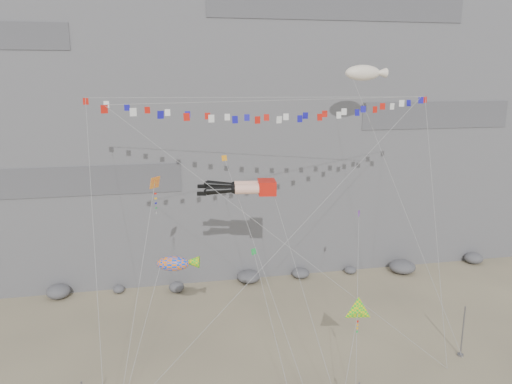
# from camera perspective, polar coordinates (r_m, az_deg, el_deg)

# --- Properties ---
(ground) EXTENTS (120.00, 120.00, 0.00)m
(ground) POSITION_cam_1_polar(r_m,az_deg,el_deg) (41.74, 3.86, -19.38)
(ground) COLOR tan
(ground) RESTS_ON ground
(cliff) EXTENTS (80.00, 28.00, 50.00)m
(cliff) POSITION_cam_1_polar(r_m,az_deg,el_deg) (66.53, -3.44, 15.42)
(cliff) COLOR slate
(cliff) RESTS_ON ground
(talus_boulders) EXTENTS (60.00, 3.00, 1.20)m
(talus_boulders) POSITION_cam_1_polar(r_m,az_deg,el_deg) (56.15, -0.83, -9.67)
(talus_boulders) COLOR slate
(talus_boulders) RESTS_ON ground
(anchor_pole_right) EXTENTS (0.12, 0.12, 4.39)m
(anchor_pole_right) POSITION_cam_1_polar(r_m,az_deg,el_deg) (45.23, 22.55, -14.49)
(anchor_pole_right) COLOR slate
(anchor_pole_right) RESTS_ON ground
(legs_kite) EXTENTS (8.20, 14.86, 18.78)m
(legs_kite) POSITION_cam_1_polar(r_m,az_deg,el_deg) (41.95, -1.23, 0.51)
(legs_kite) COLOR red
(legs_kite) RESTS_ON ground
(flag_banner_upper) EXTENTS (27.80, 14.78, 27.21)m
(flag_banner_upper) POSITION_cam_1_polar(r_m,az_deg,el_deg) (42.28, 0.06, 10.72)
(flag_banner_upper) COLOR red
(flag_banner_upper) RESTS_ON ground
(flag_banner_lower) EXTENTS (27.02, 10.33, 24.34)m
(flag_banner_lower) POSITION_cam_1_polar(r_m,az_deg,el_deg) (39.14, 3.92, 10.40)
(flag_banner_lower) COLOR red
(flag_banner_lower) RESTS_ON ground
(harlequin_kite) EXTENTS (4.23, 8.99, 16.63)m
(harlequin_kite) POSITION_cam_1_polar(r_m,az_deg,el_deg) (39.37, -11.49, 0.99)
(harlequin_kite) COLOR red
(harlequin_kite) RESTS_ON ground
(fish_windsock) EXTENTS (6.06, 6.42, 10.95)m
(fish_windsock) POSITION_cam_1_polar(r_m,az_deg,el_deg) (38.38, -9.48, -8.09)
(fish_windsock) COLOR orange
(fish_windsock) RESTS_ON ground
(delta_kite) EXTENTS (4.09, 4.67, 7.73)m
(delta_kite) POSITION_cam_1_polar(r_m,az_deg,el_deg) (38.08, 11.61, -13.25)
(delta_kite) COLOR yellow
(delta_kite) RESTS_ON ground
(blimp_windsock) EXTENTS (6.32, 14.65, 26.69)m
(blimp_windsock) POSITION_cam_1_polar(r_m,az_deg,el_deg) (49.77, 12.12, 13.13)
(blimp_windsock) COLOR #F9E8CD
(blimp_windsock) RESTS_ON ground
(small_kite_a) EXTENTS (4.31, 15.37, 21.53)m
(small_kite_a) POSITION_cam_1_polar(r_m,az_deg,el_deg) (44.17, -3.47, 3.37)
(small_kite_a) COLOR orange
(small_kite_a) RESTS_ON ground
(small_kite_b) EXTENTS (5.41, 12.44, 16.60)m
(small_kite_b) POSITION_cam_1_polar(r_m,az_deg,el_deg) (44.09, 11.67, -2.70)
(small_kite_b) COLOR purple
(small_kite_b) RESTS_ON ground
(small_kite_c) EXTENTS (1.73, 9.52, 12.84)m
(small_kite_c) POSITION_cam_1_polar(r_m,az_deg,el_deg) (38.58, -0.18, -7.17)
(small_kite_c) COLOR green
(small_kite_c) RESTS_ON ground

